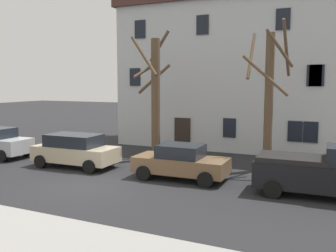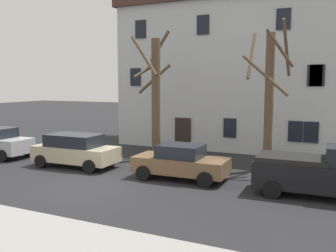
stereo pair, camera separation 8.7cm
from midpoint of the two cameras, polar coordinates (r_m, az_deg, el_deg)
name	(u,v)px [view 2 (the right image)]	position (r m, az deg, el deg)	size (l,w,h in m)	color
ground_plane	(86,186)	(16.40, -12.38, -8.99)	(120.00, 120.00, 0.00)	#262628
building_main	(238,65)	(26.58, 10.77, 9.22)	(16.01, 7.03, 11.13)	silver
tree_bare_near	(155,95)	(21.07, -1.86, 4.83)	(2.04, 2.60, 7.35)	brown
tree_bare_mid	(269,95)	(18.97, 15.41, 4.57)	(2.26, 2.07, 7.33)	brown
car_beige_wagon	(75,150)	(19.99, -13.93, -3.59)	(4.51, 2.20, 1.72)	#C6B793
car_brown_sedan	(181,162)	(16.95, 2.13, -5.53)	(4.32, 2.13, 1.60)	brown
pickup_truck_black	(324,172)	(15.47, 22.97, -6.58)	(5.09, 2.26, 2.02)	black
bicycle_leaning	(88,147)	(23.82, -12.16, -3.22)	(1.64, 0.70, 1.03)	black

